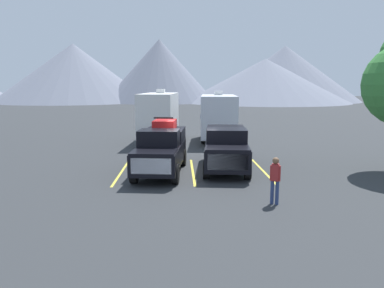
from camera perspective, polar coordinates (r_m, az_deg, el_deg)
name	(u,v)px	position (r m, az deg, el deg)	size (l,w,h in m)	color
ground_plane	(193,171)	(18.00, 0.11, -4.27)	(240.00, 240.00, 0.00)	#2D3033
pickup_truck_a	(162,148)	(17.60, -4.81, -0.62)	(2.52, 5.55, 2.63)	black
pickup_truck_b	(226,147)	(18.39, 5.37, -0.44)	(2.60, 5.71, 2.11)	black
lot_stripe_a	(122,172)	(18.19, -10.99, -4.29)	(0.12, 5.50, 0.01)	gold
lot_stripe_b	(193,171)	(17.97, 0.11, -4.28)	(0.12, 5.50, 0.01)	gold
lot_stripe_c	(263,171)	(18.43, 11.06, -4.11)	(0.12, 5.50, 0.01)	gold
camper_trailer_a	(159,115)	(26.95, -5.15, 4.62)	(2.83, 7.65, 3.90)	white
camper_trailer_b	(218,116)	(26.99, 4.16, 4.48)	(2.98, 7.35, 3.75)	silver
person_a	(275,177)	(13.20, 12.91, -5.13)	(0.35, 0.28, 1.70)	navy
mountain_ridge	(173,75)	(93.95, -3.03, 10.69)	(162.59, 46.19, 15.40)	slate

